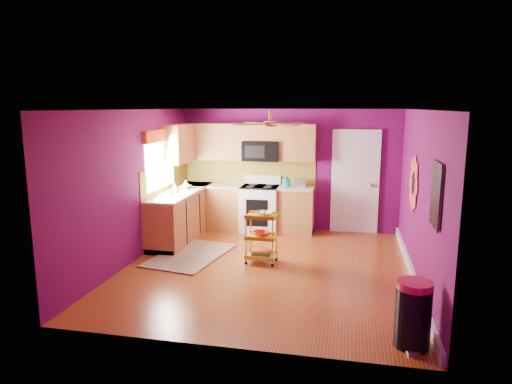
# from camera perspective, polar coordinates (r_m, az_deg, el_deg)

# --- Properties ---
(ground) EXTENTS (5.00, 5.00, 0.00)m
(ground) POSITION_cam_1_polar(r_m,az_deg,el_deg) (7.41, 1.41, -9.47)
(ground) COLOR maroon
(ground) RESTS_ON ground
(room_envelope) EXTENTS (4.54, 5.04, 2.52)m
(room_envelope) POSITION_cam_1_polar(r_m,az_deg,el_deg) (7.01, 1.69, 3.15)
(room_envelope) COLOR #5B0A4F
(room_envelope) RESTS_ON ground
(lower_cabinets) EXTENTS (2.81, 2.31, 0.94)m
(lower_cabinets) POSITION_cam_1_polar(r_m,az_deg,el_deg) (9.28, -4.74, -2.55)
(lower_cabinets) COLOR brown
(lower_cabinets) RESTS_ON ground
(electric_range) EXTENTS (0.76, 0.66, 1.13)m
(electric_range) POSITION_cam_1_polar(r_m,az_deg,el_deg) (9.42, 0.52, -2.01)
(electric_range) COLOR white
(electric_range) RESTS_ON ground
(upper_cabinetry) EXTENTS (2.80, 2.30, 1.26)m
(upper_cabinetry) POSITION_cam_1_polar(r_m,az_deg,el_deg) (9.38, -3.64, 6.05)
(upper_cabinetry) COLOR brown
(upper_cabinetry) RESTS_ON ground
(left_window) EXTENTS (0.08, 1.35, 1.08)m
(left_window) POSITION_cam_1_polar(r_m,az_deg,el_deg) (8.66, -11.89, 5.05)
(left_window) COLOR white
(left_window) RESTS_ON ground
(panel_door) EXTENTS (0.95, 0.11, 2.15)m
(panel_door) POSITION_cam_1_polar(r_m,az_deg,el_deg) (9.44, 12.28, 1.12)
(panel_door) COLOR white
(panel_door) RESTS_ON ground
(right_wall_art) EXTENTS (0.04, 2.74, 1.04)m
(right_wall_art) POSITION_cam_1_polar(r_m,az_deg,el_deg) (6.67, 20.09, 0.48)
(right_wall_art) COLOR black
(right_wall_art) RESTS_ON ground
(ceiling_fan) EXTENTS (1.01, 1.01, 0.26)m
(ceiling_fan) POSITION_cam_1_polar(r_m,az_deg,el_deg) (7.16, 1.79, 8.59)
(ceiling_fan) COLOR #BF8C3F
(ceiling_fan) RESTS_ON ground
(shag_rug) EXTENTS (1.29, 1.82, 0.02)m
(shag_rug) POSITION_cam_1_polar(r_m,az_deg,el_deg) (8.06, -8.15, -7.80)
(shag_rug) COLOR #321810
(shag_rug) RESTS_ON ground
(rolling_cart) EXTENTS (0.51, 0.38, 0.90)m
(rolling_cart) POSITION_cam_1_polar(r_m,az_deg,el_deg) (7.51, 0.72, -5.48)
(rolling_cart) COLOR gold
(rolling_cart) RESTS_ON ground
(trash_can) EXTENTS (0.48, 0.48, 0.73)m
(trash_can) POSITION_cam_1_polar(r_m,az_deg,el_deg) (5.31, 19.02, -14.23)
(trash_can) COLOR black
(trash_can) RESTS_ON ground
(teal_kettle) EXTENTS (0.18, 0.18, 0.21)m
(teal_kettle) POSITION_cam_1_polar(r_m,az_deg,el_deg) (9.31, 3.84, 1.21)
(teal_kettle) COLOR #137091
(teal_kettle) RESTS_ON lower_cabinets
(toaster) EXTENTS (0.22, 0.15, 0.18)m
(toaster) POSITION_cam_1_polar(r_m,az_deg,el_deg) (9.24, 5.58, 1.14)
(toaster) COLOR beige
(toaster) RESTS_ON lower_cabinets
(soap_bottle_a) EXTENTS (0.08, 0.08, 0.17)m
(soap_bottle_a) POSITION_cam_1_polar(r_m,az_deg,el_deg) (8.79, -10.09, 0.52)
(soap_bottle_a) COLOR #EA3F72
(soap_bottle_a) RESTS_ON lower_cabinets
(soap_bottle_b) EXTENTS (0.14, 0.14, 0.18)m
(soap_bottle_b) POSITION_cam_1_polar(r_m,az_deg,el_deg) (9.13, -8.77, 0.94)
(soap_bottle_b) COLOR white
(soap_bottle_b) RESTS_ON lower_cabinets
(counter_dish) EXTENTS (0.24, 0.24, 0.06)m
(counter_dish) POSITION_cam_1_polar(r_m,az_deg,el_deg) (9.19, -8.82, 0.63)
(counter_dish) COLOR white
(counter_dish) RESTS_ON lower_cabinets
(counter_cup) EXTENTS (0.11, 0.11, 0.09)m
(counter_cup) POSITION_cam_1_polar(r_m,az_deg,el_deg) (8.59, -10.63, -0.03)
(counter_cup) COLOR white
(counter_cup) RESTS_ON lower_cabinets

